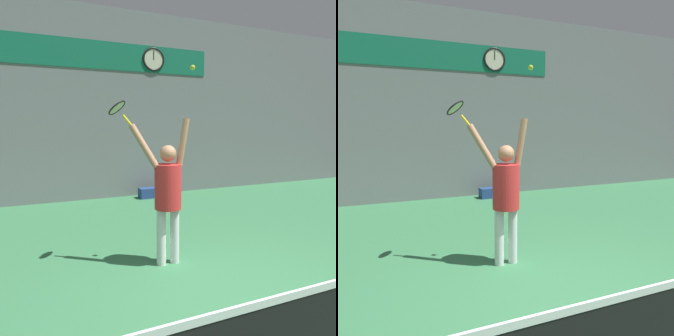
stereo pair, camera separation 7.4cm
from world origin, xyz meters
TOP-DOWN VIEW (x-y plane):
  - ground_plane at (0.00, 0.00)m, footprint 18.00×18.00m
  - back_wall at (0.00, 6.19)m, footprint 18.00×0.10m
  - sponsor_banner at (0.00, 6.13)m, footprint 5.80×0.02m
  - scoreboard_clock at (1.30, 6.11)m, footprint 0.64×0.06m
  - tennis_player at (-0.30, 1.54)m, footprint 0.81×0.47m
  - tennis_racket at (-0.90, 1.88)m, footprint 0.36×0.37m
  - tennis_ball at (-0.00, 1.40)m, footprint 0.07×0.07m
  - water_bottle at (1.29, 5.31)m, footprint 0.08×0.08m
  - equipment_bag at (1.10, 5.69)m, footprint 0.79×0.31m

SIDE VIEW (x-z plane):
  - ground_plane at x=0.00m, z-range 0.00..0.00m
  - water_bottle at x=1.29m, z-range -0.01..0.28m
  - equipment_bag at x=1.10m, z-range 0.00..0.27m
  - tennis_player at x=-0.30m, z-range 0.03..2.09m
  - tennis_racket at x=-0.90m, z-range 2.01..2.36m
  - back_wall at x=0.00m, z-range 0.00..5.00m
  - tennis_ball at x=0.00m, z-range 2.68..2.75m
  - sponsor_banner at x=0.00m, z-range 3.41..4.12m
  - scoreboard_clock at x=1.30m, z-range 3.45..4.09m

